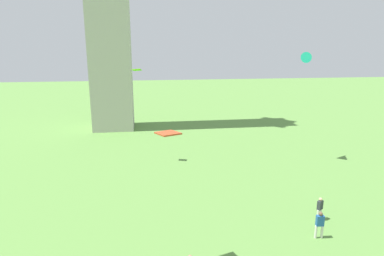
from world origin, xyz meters
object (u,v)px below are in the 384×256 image
Objects in this scene: person_0 at (320,223)px; kite_flying_2 at (308,56)px; kite_flying_0 at (168,133)px; kite_flying_1 at (137,70)px; person_3 at (320,207)px.

kite_flying_2 is at bearing -107.62° from person_0.
kite_flying_0 is at bearing 88.01° from kite_flying_2.
kite_flying_1 is 0.52× the size of kite_flying_2.
person_3 is 16.35m from kite_flying_2.
person_3 is at bearing -27.62° from kite_flying_1.
person_3 is at bearing 89.86° from kite_flying_0.
kite_flying_0 is 17.51m from kite_flying_1.
person_0 is 11.64m from kite_flying_0.
kite_flying_2 reaches higher than kite_flying_1.
kite_flying_2 is (16.95, -1.64, 1.32)m from kite_flying_1.
person_3 is 1.64× the size of kite_flying_1.
person_3 is at bearing 111.71° from kite_flying_2.
kite_flying_0 is (-10.70, -3.52, 6.64)m from person_3.
person_0 is 1.08× the size of person_3.
kite_flying_2 is (4.55, 12.16, 9.94)m from person_3.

